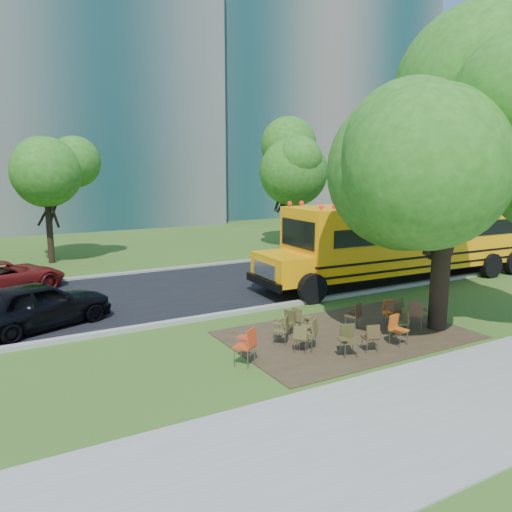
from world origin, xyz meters
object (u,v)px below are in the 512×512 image
chair_3 (348,337)px  chair_9 (287,320)px  chair_8 (283,327)px  chair_14 (390,311)px  chair_1 (302,336)px  bg_car_red (2,277)px  chair_6 (401,320)px  chair_0 (247,342)px  black_car (38,305)px  chair_13 (396,308)px  chair_7 (415,312)px  chair_10 (300,318)px  chair_4 (372,335)px  chair_2 (310,331)px  chair_11 (355,313)px  school_bus (414,236)px  main_tree (448,151)px  chair_12 (393,312)px  chair_5 (397,327)px

chair_3 → chair_9: size_ratio=1.12×
chair_8 → chair_14: size_ratio=0.98×
chair_1 → bg_car_red: bg_car_red is taller
chair_6 → chair_0: bearing=105.5°
chair_3 → bg_car_red: (-7.47, 11.85, 0.13)m
chair_3 → black_car: black_car is taller
chair_13 → bg_car_red: (-10.60, 10.43, 0.13)m
chair_7 → chair_10: (-3.22, 1.45, -0.09)m
chair_4 → chair_14: 2.45m
chair_0 → chair_6: size_ratio=1.15×
chair_2 → chair_11: chair_2 is taller
chair_11 → chair_14: chair_14 is taller
chair_0 → chair_11: bearing=-22.7°
school_bus → chair_7: (-5.41, -5.22, -1.34)m
chair_11 → black_car: bearing=128.0°
chair_0 → chair_10: bearing=-6.5°
chair_3 → chair_14: 3.03m
chair_3 → chair_6: size_ratio=1.02×
main_tree → chair_14: size_ratio=10.59×
chair_6 → chair_12: size_ratio=1.03×
chair_2 → chair_8: (-0.42, 0.72, -0.04)m
chair_6 → chair_8: chair_6 is taller
chair_1 → chair_3: (0.91, -0.78, 0.05)m
chair_5 → chair_7: 1.53m
chair_4 → bg_car_red: 14.51m
chair_1 → chair_12: chair_12 is taller
main_tree → school_bus: 7.91m
school_bus → chair_4: size_ratio=16.95×
chair_14 → chair_13: bearing=-147.1°
chair_12 → bg_car_red: size_ratio=0.17×
chair_5 → chair_9: (-2.21, 2.17, -0.06)m
main_tree → black_car: size_ratio=2.03×
school_bus → chair_10: 9.52m
chair_11 → chair_14: 1.16m
chair_8 → black_car: size_ratio=0.19×
school_bus → black_car: 15.33m
main_tree → chair_9: main_tree is taller
chair_8 → chair_1: bearing=-128.9°
chair_4 → chair_1: bearing=168.9°
chair_3 → chair_10: (-0.10, 2.06, -0.02)m
school_bus → chair_5: bearing=-137.0°
chair_1 → chair_7: 4.03m
chair_4 → black_car: (-7.47, 6.57, 0.25)m
chair_9 → chair_13: bearing=-125.2°
chair_12 → chair_14: 0.10m
chair_6 → chair_4: bearing=128.6°
main_tree → chair_2: main_tree is taller
chair_1 → chair_14: chair_14 is taller
chair_3 → black_car: 9.34m
main_tree → chair_6: size_ratio=10.65×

